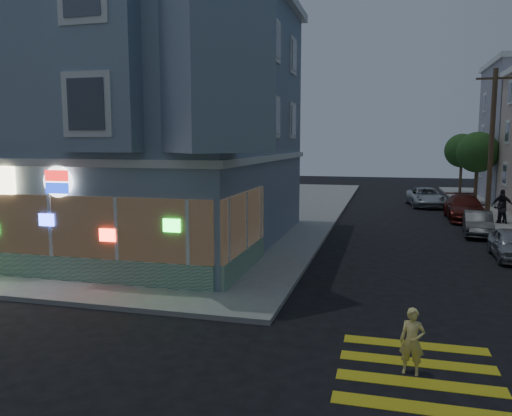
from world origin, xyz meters
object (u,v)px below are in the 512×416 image
at_px(running_child, 412,341).
at_px(street_tree_far, 462,151).
at_px(utility_pole, 492,140).
at_px(pedestrian_b, 502,206).
at_px(parked_car_a, 512,244).
at_px(traffic_signal, 204,177).
at_px(parked_car_b, 478,224).
at_px(parked_car_d, 426,197).
at_px(pedestrian_a, 501,208).
at_px(street_tree_near, 477,152).
at_px(parked_car_c, 465,208).

bearing_deg(running_child, street_tree_far, 90.11).
xyz_separation_m(utility_pole, street_tree_far, (0.20, 14.00, -0.86)).
height_order(street_tree_far, pedestrian_b, street_tree_far).
bearing_deg(parked_car_a, traffic_signal, -145.89).
xyz_separation_m(parked_car_b, parked_car_d, (-1.68, 11.55, 0.08)).
bearing_deg(street_tree_far, pedestrian_b, -90.15).
distance_m(pedestrian_a, parked_car_d, 8.68).
height_order(street_tree_near, parked_car_b, street_tree_near).
height_order(pedestrian_b, parked_car_b, pedestrian_b).
distance_m(utility_pole, street_tree_far, 14.03).
xyz_separation_m(utility_pole, pedestrian_b, (0.15, -3.30, -3.71)).
xyz_separation_m(street_tree_near, parked_car_c, (-1.82, -7.97, -3.19)).
relative_size(parked_car_b, parked_car_c, 0.72).
height_order(parked_car_c, parked_car_d, parked_car_c).
bearing_deg(parked_car_a, utility_pole, 84.96).
bearing_deg(parked_car_d, street_tree_near, 17.51).
xyz_separation_m(utility_pole, running_child, (-5.65, -23.85, -4.12)).
distance_m(parked_car_b, parked_car_d, 11.67).
height_order(street_tree_far, parked_car_b, street_tree_far).
relative_size(parked_car_a, parked_car_b, 0.97).
relative_size(pedestrian_a, parked_car_d, 0.34).
bearing_deg(street_tree_near, parked_car_a, -94.67).
height_order(pedestrian_a, pedestrian_b, pedestrian_b).
bearing_deg(parked_car_a, street_tree_near, 86.29).
bearing_deg(pedestrian_b, parked_car_d, -58.72).
distance_m(running_child, traffic_signal, 8.22).
xyz_separation_m(parked_car_a, parked_car_c, (-0.32, 10.40, 0.13)).
relative_size(running_child, pedestrian_b, 0.72).
relative_size(parked_car_c, traffic_signal, 1.01).
distance_m(pedestrian_a, parked_car_c, 2.32).
bearing_deg(utility_pole, parked_car_d, 127.81).
height_order(utility_pole, parked_car_c, utility_pole).
bearing_deg(pedestrian_a, pedestrian_b, -130.70).
height_order(running_child, traffic_signal, traffic_signal).
bearing_deg(parked_car_d, street_tree_far, 62.78).
height_order(pedestrian_a, parked_car_c, pedestrian_a).
distance_m(street_tree_far, parked_car_c, 16.39).
relative_size(pedestrian_b, parked_car_b, 0.51).
xyz_separation_m(parked_car_c, parked_car_d, (-1.78, 6.35, -0.06)).
height_order(parked_car_a, traffic_signal, traffic_signal).
xyz_separation_m(utility_pole, street_tree_near, (0.20, 6.00, -0.86)).
height_order(street_tree_far, pedestrian_a, street_tree_far).
relative_size(pedestrian_a, parked_car_b, 0.45).
distance_m(utility_pole, street_tree_near, 6.06).
distance_m(utility_pole, parked_car_b, 8.48).
distance_m(pedestrian_b, parked_car_c, 2.25).
bearing_deg(traffic_signal, parked_car_c, 60.92).
xyz_separation_m(utility_pole, parked_car_c, (-1.62, -1.97, -4.05)).
bearing_deg(traffic_signal, utility_pole, 59.91).
bearing_deg(street_tree_near, street_tree_far, 90.00).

